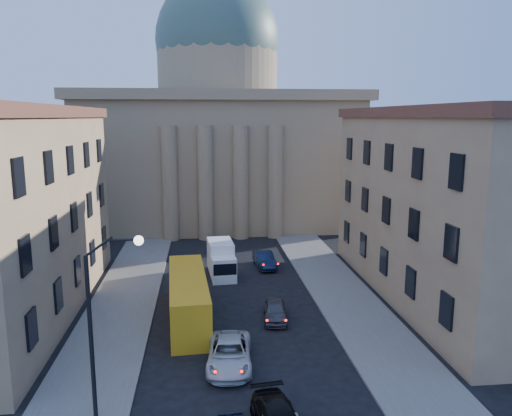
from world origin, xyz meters
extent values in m
cube|color=#635F5A|center=(-8.50, 18.00, 0.07)|extent=(5.00, 60.00, 0.15)
cube|color=#635F5A|center=(8.50, 18.00, 0.07)|extent=(5.00, 60.00, 0.15)
cube|color=#8B6F55|center=(0.00, 56.00, 8.00)|extent=(34.00, 26.00, 16.00)
cube|color=#8B6F55|center=(0.00, 56.00, 16.40)|extent=(35.50, 27.50, 1.20)
cylinder|color=#8B6F55|center=(0.00, 56.00, 20.00)|extent=(16.00, 16.00, 8.00)
sphere|color=#496358|center=(0.00, 56.00, 24.00)|extent=(16.40, 16.40, 16.40)
cube|color=#8B6F55|center=(-21.00, 54.00, 5.50)|extent=(13.00, 13.00, 11.00)
cone|color=#553424|center=(-21.00, 54.00, 13.00)|extent=(26.02, 26.02, 4.00)
cube|color=#8B6F55|center=(21.00, 54.00, 5.50)|extent=(13.00, 13.00, 11.00)
cone|color=#553424|center=(21.00, 54.00, 13.00)|extent=(26.02, 26.02, 4.00)
cylinder|color=#8B6F55|center=(-6.00, 42.80, 6.50)|extent=(1.80, 1.80, 13.00)
cylinder|color=#8B6F55|center=(-2.00, 42.80, 6.50)|extent=(1.80, 1.80, 13.00)
cylinder|color=#8B6F55|center=(2.00, 42.80, 6.50)|extent=(1.80, 1.80, 13.00)
cylinder|color=#8B6F55|center=(6.00, 42.80, 6.50)|extent=(1.80, 1.80, 13.00)
cube|color=tan|center=(17.00, 22.00, 7.00)|extent=(11.00, 26.00, 14.00)
cube|color=#553424|center=(17.00, 22.00, 14.30)|extent=(11.60, 26.60, 0.80)
cylinder|color=black|center=(-7.50, 8.00, 4.00)|extent=(0.20, 0.20, 8.00)
cylinder|color=black|center=(-6.95, 8.00, 8.35)|extent=(1.30, 0.12, 0.96)
cylinder|color=black|center=(-5.95, 8.00, 8.65)|extent=(1.30, 0.12, 0.12)
sphere|color=white|center=(-5.20, 8.00, 8.60)|extent=(0.44, 0.44, 0.44)
imported|color=silver|center=(-1.03, 12.56, 0.74)|extent=(2.86, 5.52, 1.49)
imported|color=#444448|center=(2.50, 18.74, 0.67)|extent=(1.99, 4.07, 1.33)
imported|color=black|center=(3.32, 31.10, 0.73)|extent=(1.95, 4.55, 1.46)
cube|color=gold|center=(-3.50, 19.59, 1.54)|extent=(3.16, 11.08, 3.09)
cube|color=black|center=(-3.50, 19.59, 2.04)|extent=(3.18, 10.49, 1.10)
cylinder|color=black|center=(-4.25, 15.56, 0.50)|extent=(0.36, 1.01, 1.00)
cylinder|color=black|center=(-2.26, 15.68, 0.50)|extent=(0.36, 1.01, 1.00)
cylinder|color=black|center=(-4.74, 23.51, 0.50)|extent=(0.36, 1.01, 1.00)
cylinder|color=black|center=(-2.75, 23.63, 0.50)|extent=(0.36, 1.01, 1.00)
cube|color=white|center=(-0.68, 27.52, 1.07)|extent=(2.19, 2.28, 2.13)
cube|color=black|center=(-0.61, 26.51, 1.33)|extent=(1.96, 0.25, 0.98)
cube|color=white|center=(-0.86, 29.92, 1.55)|extent=(2.40, 3.88, 2.75)
cylinder|color=black|center=(-1.54, 27.11, 0.40)|extent=(0.31, 0.82, 0.80)
cylinder|color=black|center=(0.23, 27.24, 0.40)|extent=(0.31, 0.82, 0.80)
cylinder|color=black|center=(-1.80, 30.65, 0.40)|extent=(0.31, 0.82, 0.80)
cylinder|color=black|center=(-0.03, 30.78, 0.40)|extent=(0.31, 0.82, 0.80)
camera|label=1|loc=(-2.37, -13.72, 13.96)|focal=35.00mm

